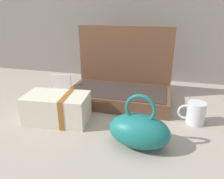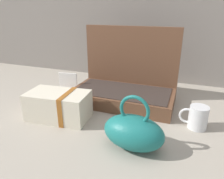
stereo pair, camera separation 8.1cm
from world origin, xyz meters
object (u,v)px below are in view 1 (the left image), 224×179
coffee_mug (195,113)px  teal_pouch_handbag (139,130)px  open_suitcase (121,84)px  cream_toiletry_bag (58,108)px  info_card_left (62,86)px

coffee_mug → teal_pouch_handbag: bearing=-134.4°
open_suitcase → teal_pouch_handbag: open_suitcase is taller
teal_pouch_handbag → cream_toiletry_bag: size_ratio=0.83×
coffee_mug → open_suitcase: bearing=154.7°
cream_toiletry_bag → coffee_mug: size_ratio=2.45×
open_suitcase → teal_pouch_handbag: 0.38m
open_suitcase → teal_pouch_handbag: (0.14, -0.36, -0.02)m
teal_pouch_handbag → cream_toiletry_bag: teal_pouch_handbag is taller
open_suitcase → info_card_left: bearing=-170.9°
teal_pouch_handbag → coffee_mug: (0.20, 0.20, -0.01)m
open_suitcase → cream_toiletry_bag: size_ratio=1.85×
info_card_left → teal_pouch_handbag: bearing=-42.4°
coffee_mug → info_card_left: info_card_left is taller
open_suitcase → coffee_mug: bearing=-25.3°
coffee_mug → cream_toiletry_bag: bearing=-167.6°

